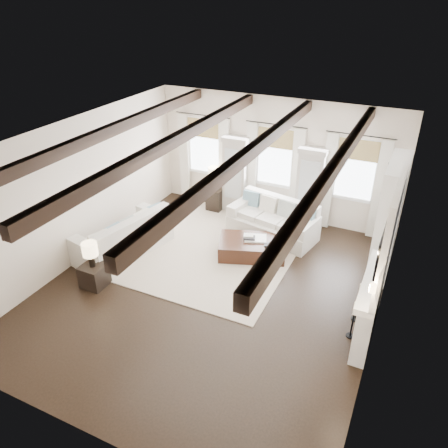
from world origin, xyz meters
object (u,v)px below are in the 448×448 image
at_px(sofa_left, 125,238).
at_px(side_table_back, 215,199).
at_px(sofa_back, 274,221).
at_px(ottoman, 252,248).
at_px(side_table_front, 94,275).

height_order(sofa_left, side_table_back, sofa_left).
bearing_deg(sofa_back, sofa_left, -141.06).
distance_m(ottoman, side_table_back, 2.54).
bearing_deg(side_table_back, sofa_back, -18.04).
height_order(sofa_back, side_table_back, sofa_back).
bearing_deg(ottoman, sofa_left, -176.42).
xyz_separation_m(side_table_front, side_table_back, (0.72, 4.26, 0.07)).
relative_size(sofa_left, ottoman, 1.65).
bearing_deg(side_table_back, sofa_left, -106.79).
bearing_deg(ottoman, side_table_back, 116.17).
height_order(ottoman, side_table_back, side_table_back).
xyz_separation_m(sofa_left, side_table_front, (0.17, -1.32, -0.16)).
bearing_deg(side_table_front, side_table_back, 80.40).
height_order(sofa_back, ottoman, sofa_back).
xyz_separation_m(sofa_back, sofa_left, (-2.84, -2.30, 0.03)).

